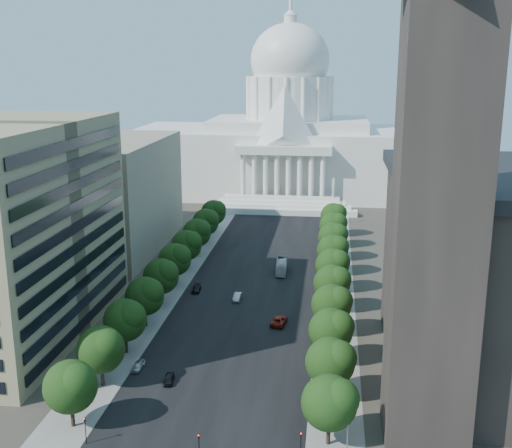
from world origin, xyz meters
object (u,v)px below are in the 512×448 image
at_px(car_dark_a, 169,379).
at_px(car_red, 279,321).
at_px(car_dark_b, 196,289).
at_px(city_bus, 281,266).
at_px(car_parked, 138,366).
at_px(car_silver, 237,297).

bearing_deg(car_dark_a, car_red, 52.96).
xyz_separation_m(car_dark_b, city_bus, (17.90, 16.16, 0.80)).
xyz_separation_m(car_red, car_parked, (-21.87, -22.00, -0.12)).
height_order(car_dark_a, car_silver, car_silver).
distance_m(car_dark_a, city_bus, 59.84).
xyz_separation_m(car_red, city_bus, (-2.23, 32.46, 0.66)).
bearing_deg(car_dark_b, car_parked, -96.53).
xyz_separation_m(car_red, car_dark_b, (-20.13, 16.30, -0.14)).
height_order(car_red, car_parked, car_red).
bearing_deg(car_red, city_bus, -78.75).
bearing_deg(car_parked, car_red, 46.65).
height_order(car_silver, car_red, car_red).
xyz_separation_m(car_silver, city_bus, (7.95, 20.31, 0.74)).
distance_m(car_dark_a, car_dark_b, 42.41).
xyz_separation_m(car_dark_a, car_silver, (5.41, 38.02, 0.06)).
relative_size(car_silver, car_dark_b, 0.96).
relative_size(car_red, city_bus, 0.55).
bearing_deg(car_parked, city_bus, 71.65).
bearing_deg(car_red, car_dark_a, 66.24).
bearing_deg(car_red, car_silver, -42.73).
bearing_deg(car_red, car_dark_b, -31.68).
height_order(car_dark_a, car_red, car_red).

